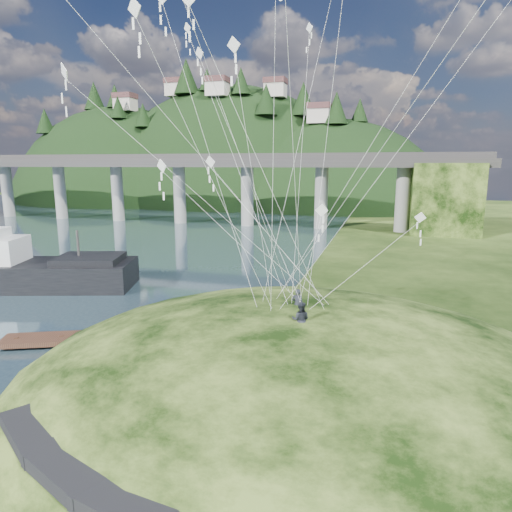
# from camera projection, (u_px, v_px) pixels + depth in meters

# --- Properties ---
(ground) EXTENTS (320.00, 320.00, 0.00)m
(ground) POSITION_uv_depth(u_px,v_px,m) (160.00, 391.00, 26.18)
(ground) COLOR black
(ground) RESTS_ON ground
(grass_hill) EXTENTS (36.00, 32.00, 13.00)m
(grass_hill) POSITION_uv_depth(u_px,v_px,m) (303.00, 418.00, 26.17)
(grass_hill) COLOR black
(grass_hill) RESTS_ON ground
(footpath) EXTENTS (22.29, 5.84, 0.83)m
(footpath) POSITION_uv_depth(u_px,v_px,m) (223.00, 506.00, 14.56)
(footpath) COLOR black
(footpath) RESTS_ON ground
(bridge) EXTENTS (160.00, 11.00, 15.00)m
(bridge) POSITION_uv_depth(u_px,v_px,m) (203.00, 179.00, 97.45)
(bridge) COLOR #2D2B2B
(bridge) RESTS_ON ground
(far_ridge) EXTENTS (153.00, 70.00, 94.50)m
(far_ridge) POSITION_uv_depth(u_px,v_px,m) (217.00, 225.00, 154.57)
(far_ridge) COLOR black
(far_ridge) RESTS_ON ground
(work_barge) EXTENTS (24.48, 13.04, 8.27)m
(work_barge) POSITION_uv_depth(u_px,v_px,m) (14.00, 269.00, 47.63)
(work_barge) COLOR black
(work_barge) RESTS_ON ground
(wooden_dock) EXTENTS (13.97, 7.74, 1.02)m
(wooden_dock) POSITION_uv_depth(u_px,v_px,m) (105.00, 337.00, 33.26)
(wooden_dock) COLOR #361F16
(wooden_dock) RESTS_ON ground
(kite_flyers) EXTENTS (1.49, 3.15, 1.92)m
(kite_flyers) POSITION_uv_depth(u_px,v_px,m) (300.00, 298.00, 23.92)
(kite_flyers) COLOR #22252D
(kite_flyers) RESTS_ON ground
(kite_swarm) EXTENTS (21.09, 17.81, 19.30)m
(kite_swarm) POSITION_uv_depth(u_px,v_px,m) (268.00, 32.00, 23.20)
(kite_swarm) COLOR white
(kite_swarm) RESTS_ON ground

